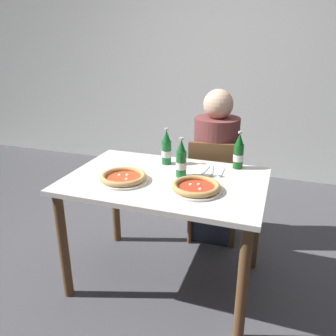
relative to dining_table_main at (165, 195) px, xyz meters
name	(u,v)px	position (x,y,z in m)	size (l,w,h in m)	color
ground_plane	(166,279)	(0.00, 0.00, -0.64)	(8.00, 8.00, 0.00)	#4C4C51
back_wall_tiled	(231,62)	(0.00, 2.20, 0.66)	(7.00, 0.10, 2.60)	white
dining_table_main	(165,195)	(0.00, 0.00, 0.00)	(1.20, 0.80, 0.75)	silver
chair_behind_table	(214,185)	(0.18, 0.61, -0.15)	(0.45, 0.45, 0.85)	brown
diner_seated	(215,170)	(0.18, 0.66, -0.05)	(0.34, 0.34, 1.21)	#2D3342
pizza_margherita_near	(196,187)	(0.22, -0.11, 0.14)	(0.29, 0.29, 0.04)	white
pizza_marinara_far	(123,178)	(-0.22, -0.12, 0.14)	(0.30, 0.30, 0.04)	white
beer_bottle_left	(239,153)	(0.39, 0.33, 0.22)	(0.07, 0.07, 0.25)	#14591E
beer_bottle_center	(166,149)	(-0.08, 0.25, 0.22)	(0.07, 0.07, 0.25)	#196B2D
beer_bottle_right	(181,160)	(0.08, 0.07, 0.22)	(0.07, 0.07, 0.25)	#196B2D
napkin_with_cutlery	(209,171)	(0.22, 0.21, 0.12)	(0.18, 0.19, 0.01)	white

